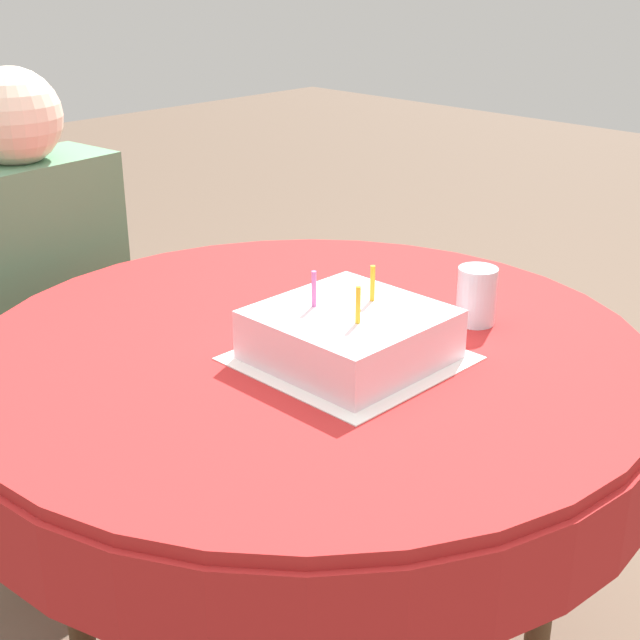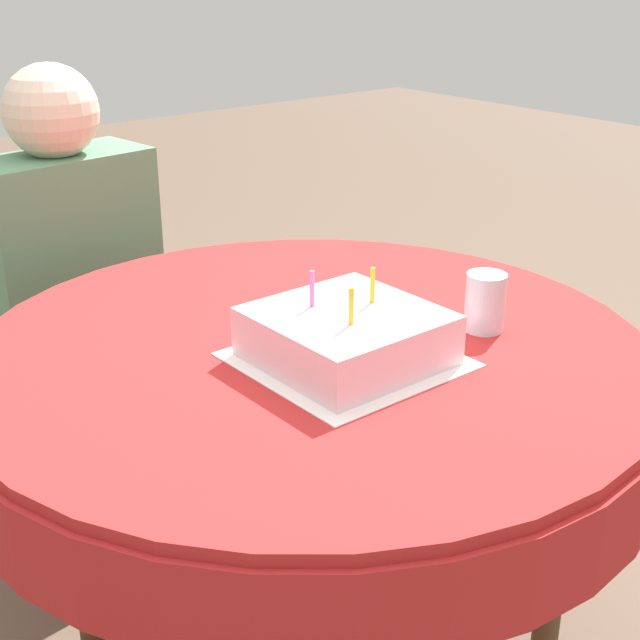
% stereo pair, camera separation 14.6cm
% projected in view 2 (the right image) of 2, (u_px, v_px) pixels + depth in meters
% --- Properties ---
extents(dining_table, '(1.17, 1.17, 0.77)m').
position_uv_depth(dining_table, '(310.00, 389.00, 1.54)').
color(dining_table, '#B22323').
rests_on(dining_table, ground_plane).
extents(chair, '(0.43, 0.43, 0.86)m').
position_uv_depth(chair, '(65.00, 350.00, 2.21)').
color(chair, brown).
rests_on(chair, ground_plane).
extents(person, '(0.42, 0.32, 1.16)m').
position_uv_depth(person, '(73.00, 270.00, 2.06)').
color(person, beige).
rests_on(person, ground_plane).
extents(napkin, '(0.31, 0.31, 0.00)m').
position_uv_depth(napkin, '(345.00, 360.00, 1.43)').
color(napkin, white).
rests_on(napkin, dining_table).
extents(birthday_cake, '(0.26, 0.26, 0.14)m').
position_uv_depth(birthday_cake, '(345.00, 336.00, 1.42)').
color(birthday_cake, silver).
rests_on(birthday_cake, dining_table).
extents(drinking_glass, '(0.07, 0.07, 0.10)m').
position_uv_depth(drinking_glass, '(485.00, 302.00, 1.53)').
color(drinking_glass, silver).
rests_on(drinking_glass, dining_table).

